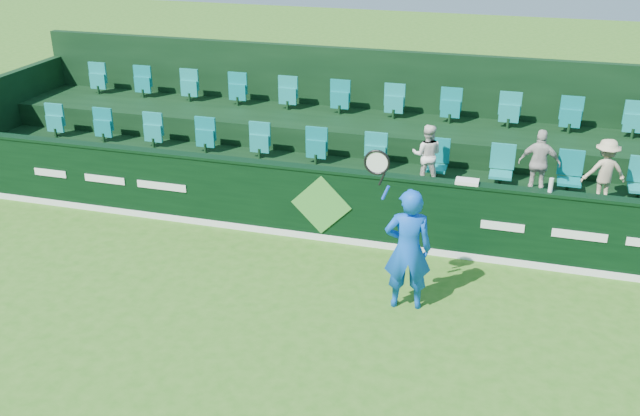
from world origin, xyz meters
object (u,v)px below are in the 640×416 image
(tennis_player, at_px, (407,249))
(spectator_left, at_px, (427,155))
(towel, at_px, (467,182))
(drinks_bottle, at_px, (551,185))
(spectator_middle, at_px, (539,163))
(spectator_right, at_px, (605,171))

(tennis_player, relative_size, spectator_left, 2.23)
(tennis_player, xyz_separation_m, towel, (0.65, 1.84, 0.41))
(drinks_bottle, bearing_deg, tennis_player, -136.81)
(spectator_middle, bearing_deg, spectator_left, 2.46)
(towel, distance_m, drinks_bottle, 1.31)
(tennis_player, relative_size, spectator_middle, 2.08)
(spectator_left, bearing_deg, spectator_right, 176.02)
(spectator_middle, xyz_separation_m, towel, (-1.13, -1.12, -0.03))
(spectator_middle, bearing_deg, towel, 47.21)
(towel, height_order, drinks_bottle, drinks_bottle)
(towel, bearing_deg, tennis_player, -109.50)
(tennis_player, height_order, spectator_right, tennis_player)
(towel, bearing_deg, spectator_left, 126.36)
(spectator_left, height_order, spectator_right, spectator_right)
(spectator_middle, distance_m, spectator_right, 1.07)
(drinks_bottle, bearing_deg, spectator_left, 152.27)
(tennis_player, distance_m, towel, 1.99)
(spectator_middle, height_order, towel, spectator_middle)
(tennis_player, distance_m, spectator_middle, 3.48)
(spectator_left, relative_size, spectator_middle, 0.93)
(spectator_middle, height_order, drinks_bottle, spectator_middle)
(spectator_middle, relative_size, spectator_right, 1.06)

